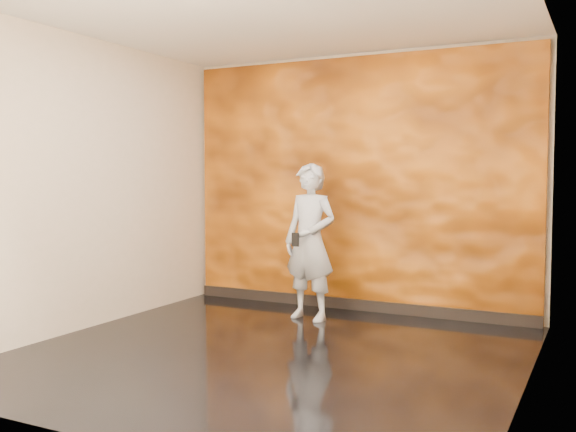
# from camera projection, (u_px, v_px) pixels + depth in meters

# --- Properties ---
(room) EXTENTS (4.02, 4.02, 2.81)m
(room) POSITION_uv_depth(u_px,v_px,m) (270.00, 185.00, 5.25)
(room) COLOR black
(room) RESTS_ON ground
(feature_wall) EXTENTS (3.90, 0.06, 2.75)m
(feature_wall) POSITION_uv_depth(u_px,v_px,m) (355.00, 184.00, 7.00)
(feature_wall) COLOR orange
(feature_wall) RESTS_ON ground
(baseboard) EXTENTS (3.90, 0.04, 0.12)m
(baseboard) POSITION_uv_depth(u_px,v_px,m) (353.00, 304.00, 7.04)
(baseboard) COLOR black
(baseboard) RESTS_ON ground
(man) EXTENTS (0.64, 0.47, 1.60)m
(man) POSITION_uv_depth(u_px,v_px,m) (310.00, 242.00, 6.55)
(man) COLOR #9497A3
(man) RESTS_ON ground
(phone) EXTENTS (0.08, 0.02, 0.14)m
(phone) POSITION_uv_depth(u_px,v_px,m) (295.00, 240.00, 6.36)
(phone) COLOR black
(phone) RESTS_ON man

